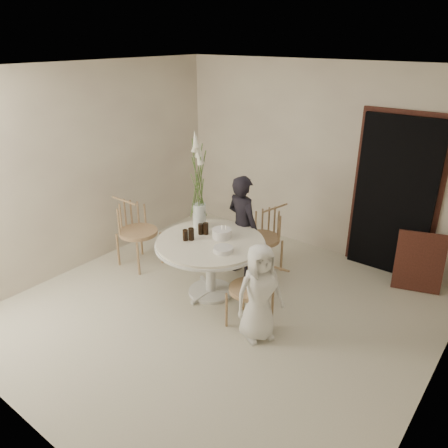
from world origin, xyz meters
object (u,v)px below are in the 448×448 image
Objects in this scene: chair_far at (268,230)px; chair_right at (260,285)px; table at (210,249)px; chair_left at (132,223)px; girl at (242,226)px; boy at (259,293)px; flower_vase at (199,189)px; birthday_cake at (222,233)px.

chair_right is at bearing -48.84° from chair_far.
chair_left reaches higher than table.
girl reaches higher than table.
girl is at bearing -104.86° from chair_far.
table is 1.52× the size of chair_far.
table is at bearing -87.72° from chair_left.
boy is 0.88× the size of flower_vase.
chair_right is 0.76× the size of boy.
chair_right is 0.59× the size of girl.
flower_vase reaches higher than boy.
flower_vase reaches higher than chair_right.
flower_vase is at bearing 61.62° from girl.
flower_vase is at bearing -113.03° from chair_far.
girl is at bearing 88.74° from table.
chair_right is 1.21m from girl.
boy is (0.95, -0.35, -0.07)m from table.
boy is 1.05m from birthday_cake.
chair_far is 0.95× the size of chair_left.
flower_vase is at bearing 170.02° from birthday_cake.
girl is (-0.18, -0.35, 0.13)m from chair_far.
table is 0.75m from flower_vase.
flower_vase is (-1.21, 0.43, 0.72)m from chair_right.
chair_left is at bearing 112.08° from boy.
chair_left is at bearing -173.12° from birthday_cake.
flower_vase is (-0.55, -0.77, 0.68)m from chair_far.
chair_left is 0.74× the size of flower_vase.
flower_vase reaches higher than table.
chair_left reaches higher than birthday_cake.
chair_left is at bearing -166.52° from flower_vase.
girl reaches higher than chair_right.
chair_far is 1.54m from boy.
chair_right is (0.86, -0.21, -0.09)m from table.
birthday_cake is (-0.89, 0.50, 0.24)m from boy.
boy is at bearing -23.78° from flower_vase.
boy is at bearing -20.50° from table.
table is 1.39m from chair_left.
chair_left is 0.85× the size of boy.
chair_left is (-1.58, -1.02, 0.03)m from chair_far.
girl is (0.01, 0.64, 0.07)m from table.
boy is at bearing 145.64° from girl.
girl is 0.51m from birthday_cake.
chair_right is 3.56× the size of birthday_cake.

